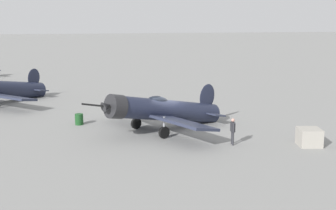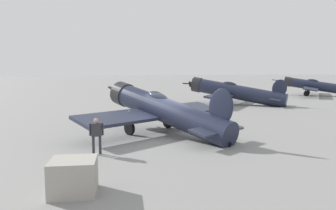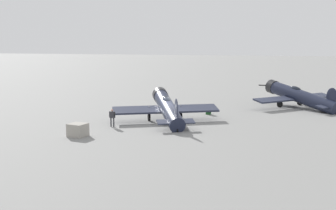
{
  "view_description": "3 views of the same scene",
  "coord_description": "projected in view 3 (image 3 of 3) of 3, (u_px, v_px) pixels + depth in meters",
  "views": [
    {
      "loc": [
        6.65,
        30.01,
        7.84
      ],
      "look_at": [
        0.0,
        0.0,
        1.8
      ],
      "focal_mm": 47.51,
      "sensor_mm": 36.0,
      "label": 1
    },
    {
      "loc": [
        -17.93,
        6.25,
        3.88
      ],
      "look_at": [
        0.0,
        0.0,
        1.8
      ],
      "focal_mm": 34.46,
      "sensor_mm": 36.0,
      "label": 2
    },
    {
      "loc": [
        -40.56,
        -10.86,
        8.02
      ],
      "look_at": [
        0.0,
        0.0,
        1.8
      ],
      "focal_mm": 46.59,
      "sensor_mm": 36.0,
      "label": 3
    }
  ],
  "objects": [
    {
      "name": "airplane_foreground",
      "position": [
        167.0,
        108.0,
        42.98
      ],
      "size": [
        10.53,
        10.39,
        3.22
      ],
      "rotation": [
        0.0,
        0.0,
        6.74
      ],
      "color": "#1E2338",
      "rests_on": "ground_plane"
    },
    {
      "name": "airplane_mid_apron",
      "position": [
        299.0,
        96.0,
        52.32
      ],
      "size": [
        10.1,
        10.1,
        3.27
      ],
      "rotation": [
        0.0,
        0.0,
        7.07
      ],
      "color": "#1E2338",
      "rests_on": "ground_plane"
    },
    {
      "name": "fuel_drum",
      "position": [
        208.0,
        111.0,
        47.77
      ],
      "size": [
        0.64,
        0.64,
        0.82
      ],
      "color": "#19471E",
      "rests_on": "ground_plane"
    },
    {
      "name": "equipment_crate",
      "position": [
        78.0,
        130.0,
        36.74
      ],
      "size": [
        1.6,
        1.65,
        1.1
      ],
      "rotation": [
        0.0,
        0.0,
        4.51
      ],
      "color": "#9E998E",
      "rests_on": "ground_plane"
    },
    {
      "name": "ground_crew_mechanic",
      "position": [
        112.0,
        116.0,
        40.73
      ],
      "size": [
        0.29,
        0.65,
        1.69
      ],
      "rotation": [
        0.0,
        0.0,
        6.14
      ],
      "color": "#2D2D33",
      "rests_on": "ground_plane"
    },
    {
      "name": "ground_plane",
      "position": [
        168.0,
        123.0,
        42.71
      ],
      "size": [
        400.0,
        400.0,
        0.0
      ],
      "primitive_type": "plane",
      "color": "gray"
    }
  ]
}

